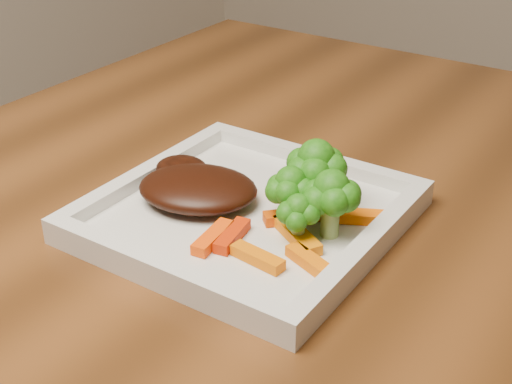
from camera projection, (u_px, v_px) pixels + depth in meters
The scene contains 14 objects.
plate at pixel (247, 217), 0.69m from camera, with size 0.27×0.27×0.01m, color silver.
steak at pixel (198, 189), 0.70m from camera, with size 0.12×0.09×0.03m, color black.
broccoli_0 at pixel (316, 176), 0.68m from camera, with size 0.07×0.07×0.07m, color #237A14, non-canonical shape.
broccoli_1 at pixel (331, 204), 0.63m from camera, with size 0.06×0.06×0.06m, color #297914, non-canonical shape.
broccoli_2 at pixel (298, 213), 0.63m from camera, with size 0.04×0.04×0.06m, color #2B6010, non-canonical shape.
broccoli_3 at pixel (290, 192), 0.66m from camera, with size 0.05×0.05×0.06m, color #326510, non-canonical shape.
carrot_0 at pixel (258, 257), 0.61m from camera, with size 0.05×0.01×0.01m, color orange.
carrot_1 at pixel (310, 261), 0.60m from camera, with size 0.05×0.01×0.01m, color orange.
carrot_2 at pixel (213, 237), 0.64m from camera, with size 0.05×0.01×0.01m, color #FF4704.
carrot_3 at pixel (356, 216), 0.67m from camera, with size 0.06×0.02×0.01m, color #F56204.
carrot_4 at pixel (300, 189), 0.71m from camera, with size 0.06×0.02×0.01m, color #F53304.
carrot_5 at pixel (297, 235), 0.64m from camera, with size 0.06×0.02×0.01m, color orange.
carrot_6 at pixel (294, 216), 0.67m from camera, with size 0.06×0.02×0.01m, color #D64503.
carrot_7 at pixel (232, 236), 0.64m from camera, with size 0.05×0.01×0.01m, color red.
Camera 1 is at (-0.09, -0.61, 1.11)m, focal length 50.00 mm.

